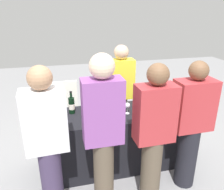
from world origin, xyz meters
TOP-DOWN VIEW (x-y plane):
  - ground_plane at (0.00, 0.00)m, footprint 12.00×12.00m
  - tasting_table at (0.00, 0.00)m, footprint 1.84×0.65m
  - wine_bottle_0 at (-0.72, 0.15)m, footprint 0.08×0.08m
  - wine_bottle_1 at (-0.63, 0.17)m, footprint 0.07×0.07m
  - wine_bottle_2 at (-0.50, 0.13)m, footprint 0.08×0.08m
  - wine_bottle_3 at (-0.29, 0.10)m, footprint 0.08×0.08m
  - wine_bottle_4 at (-0.16, 0.12)m, footprint 0.08×0.08m
  - wine_bottle_5 at (0.05, 0.08)m, footprint 0.08×0.08m
  - wine_bottle_6 at (0.18, 0.15)m, footprint 0.08×0.08m
  - wine_bottle_7 at (0.64, 0.06)m, footprint 0.08×0.08m
  - wine_glass_0 at (-0.65, -0.17)m, footprint 0.06×0.06m
  - wine_glass_1 at (-0.03, -0.05)m, footprint 0.07×0.07m
  - wine_glass_2 at (0.08, -0.08)m, footprint 0.06×0.06m
  - wine_glass_3 at (0.19, -0.06)m, footprint 0.07×0.07m
  - wine_glass_4 at (0.42, -0.07)m, footprint 0.06×0.06m
  - wine_glass_5 at (0.61, -0.10)m, footprint 0.06×0.06m
  - server_pouring at (0.27, 0.53)m, footprint 0.38×0.22m
  - guest_0 at (-0.78, -0.63)m, footprint 0.40×0.23m
  - guest_1 at (-0.26, -0.70)m, footprint 0.38×0.23m
  - guest_2 at (0.26, -0.70)m, footprint 0.40×0.22m
  - guest_3 at (0.78, -0.56)m, footprint 0.44×0.24m
  - menu_board at (-0.58, 1.05)m, footprint 0.48×0.05m

SIDE VIEW (x-z plane):
  - ground_plane at x=0.00m, z-range 0.00..0.00m
  - tasting_table at x=0.00m, z-range 0.00..0.79m
  - menu_board at x=-0.58m, z-range 0.00..0.93m
  - guest_3 at x=0.78m, z-range 0.05..1.60m
  - server_pouring at x=0.27m, z-range 0.07..1.63m
  - guest_2 at x=0.26m, z-range 0.06..1.65m
  - wine_glass_0 at x=-0.65m, z-range 0.81..0.93m
  - guest_0 at x=-0.78m, z-range 0.07..1.68m
  - wine_glass_5 at x=0.61m, z-range 0.82..0.95m
  - wine_glass_4 at x=0.42m, z-range 0.82..0.95m
  - wine_glass_1 at x=-0.03m, z-range 0.82..0.95m
  - wine_glass_2 at x=0.08m, z-range 0.82..0.96m
  - wine_bottle_5 at x=0.05m, z-range 0.75..1.04m
  - wine_glass_3 at x=0.19m, z-range 0.82..0.97m
  - wine_bottle_2 at x=-0.50m, z-range 0.75..1.04m
  - wine_bottle_6 at x=0.18m, z-range 0.74..1.05m
  - wine_bottle_3 at x=-0.29m, z-range 0.75..1.05m
  - wine_bottle_1 at x=-0.63m, z-range 0.75..1.06m
  - wine_bottle_4 at x=-0.16m, z-range 0.74..1.07m
  - wine_bottle_0 at x=-0.72m, z-range 0.74..1.07m
  - wine_bottle_7 at x=0.64m, z-range 0.74..1.08m
  - guest_1 at x=-0.26m, z-range 0.09..1.79m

